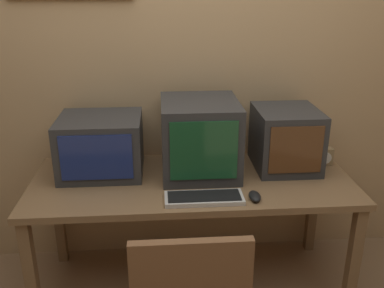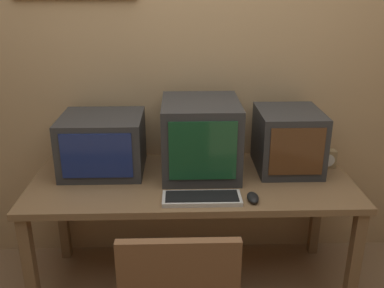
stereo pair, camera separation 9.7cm
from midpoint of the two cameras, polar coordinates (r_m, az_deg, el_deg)
wall_back at (r=2.57m, az=0.78°, el=11.87°), size 8.00×0.08×2.60m
desk at (r=2.38m, az=1.17°, el=-6.28°), size 1.74×0.72×0.70m
monitor_left at (r=2.44m, az=-10.69°, el=0.04°), size 0.45×0.40×0.32m
monitor_center at (r=2.36m, az=2.33°, el=0.90°), size 0.42×0.46×0.41m
monitor_right at (r=2.49m, az=13.76°, el=0.50°), size 0.35×0.39×0.34m
keyboard_main at (r=2.12m, az=2.64°, el=-7.24°), size 0.39×0.15×0.03m
mouse_near_keyboard at (r=2.14m, az=9.41°, el=-7.07°), size 0.06×0.11×0.03m
desk_clock at (r=2.61m, az=18.56°, el=-1.87°), size 0.10×0.06×0.10m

